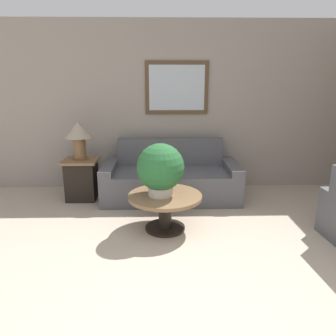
% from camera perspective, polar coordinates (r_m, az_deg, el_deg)
% --- Properties ---
extents(wall_back, '(7.38, 0.09, 2.60)m').
position_cam_1_polar(wall_back, '(5.25, 1.80, 10.65)').
color(wall_back, gray).
rests_on(wall_back, ground_plane).
extents(couch_main, '(1.98, 0.87, 0.85)m').
position_cam_1_polar(couch_main, '(4.88, 0.45, -2.05)').
color(couch_main, '#4C4C51').
rests_on(couch_main, ground_plane).
extents(coffee_table, '(0.86, 0.86, 0.43)m').
position_cam_1_polar(coffee_table, '(3.85, -0.52, -6.33)').
color(coffee_table, black).
rests_on(coffee_table, ground_plane).
extents(side_table, '(0.49, 0.49, 0.60)m').
position_cam_1_polar(side_table, '(5.00, -14.78, -1.80)').
color(side_table, black).
rests_on(side_table, ground_plane).
extents(table_lamp, '(0.38, 0.38, 0.54)m').
position_cam_1_polar(table_lamp, '(4.85, -15.31, 5.63)').
color(table_lamp, brown).
rests_on(table_lamp, side_table).
extents(potted_plant_on_table, '(0.54, 0.54, 0.61)m').
position_cam_1_polar(potted_plant_on_table, '(3.70, -1.33, -0.11)').
color(potted_plant_on_table, beige).
rests_on(potted_plant_on_table, coffee_table).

